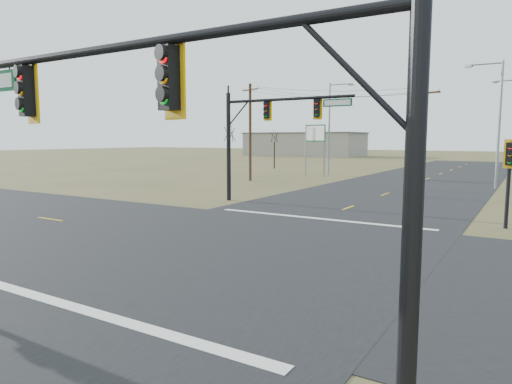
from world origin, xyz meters
TOP-DOWN VIEW (x-y plane):
  - ground at (0.00, 0.00)m, footprint 320.00×320.00m
  - road_ew at (0.00, 0.00)m, footprint 160.00×14.00m
  - road_ns at (0.00, 0.00)m, footprint 14.00×160.00m
  - stop_bar_near at (0.00, -7.50)m, footprint 12.00×0.40m
  - stop_bar_far at (0.00, 7.50)m, footprint 12.00×0.40m
  - mast_arm_near at (4.37, -8.65)m, footprint 10.33×0.51m
  - mast_arm_far at (-5.39, 11.16)m, footprint 8.99×0.51m
  - pedestal_signal_ne at (8.59, 9.67)m, footprint 0.61×0.52m
  - utility_pole_near at (2.78, 19.80)m, footprint 1.92×0.68m
  - utility_pole_far at (-14.97, 24.52)m, footprint 2.26×0.94m
  - highway_sign at (-12.03, 33.82)m, footprint 2.96×1.11m
  - streetlight_a at (6.66, 28.68)m, footprint 2.97×0.49m
  - streetlight_c at (-10.60, 34.99)m, footprint 2.94×0.43m
  - bare_tree_a at (-19.90, 28.01)m, footprint 3.23×3.23m
  - bare_tree_b at (-22.20, 42.50)m, footprint 2.74×2.74m
  - warehouse_left at (-40.00, 90.00)m, footprint 28.00×14.00m

SIDE VIEW (x-z plane):
  - ground at x=0.00m, z-range 0.00..0.00m
  - road_ew at x=0.00m, z-range 0.00..0.02m
  - road_ns at x=0.00m, z-range 0.00..0.02m
  - stop_bar_near at x=0.00m, z-range 0.03..0.03m
  - stop_bar_far at x=0.00m, z-range 0.03..0.03m
  - warehouse_left at x=-40.00m, z-range 0.00..5.50m
  - pedestal_signal_ne at x=8.59m, z-range 0.99..5.22m
  - highway_sign at x=-12.03m, z-range 1.23..7.07m
  - utility_pole_near at x=2.78m, z-range 0.21..8.26m
  - bare_tree_b at x=-22.20m, z-range 1.74..7.57m
  - mast_arm_near at x=4.37m, z-range 1.49..7.93m
  - bare_tree_a at x=-19.90m, z-range 1.82..8.07m
  - utility_pole_far at x=-14.97m, z-range 0.18..9.86m
  - mast_arm_far at x=-5.39m, z-range 1.61..8.89m
  - streetlight_c at x=-10.60m, z-range 0.65..11.15m
  - streetlight_a at x=6.66m, z-range 0.65..11.27m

